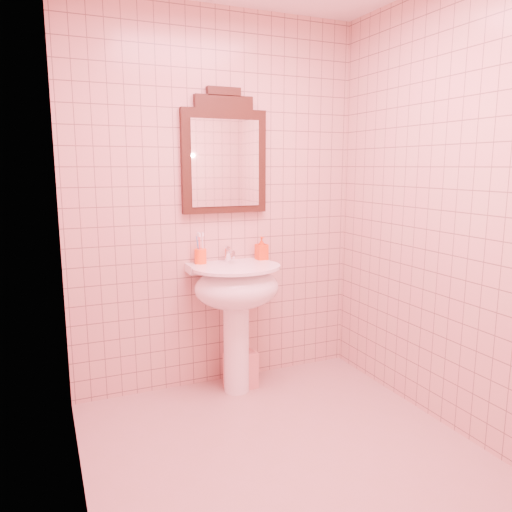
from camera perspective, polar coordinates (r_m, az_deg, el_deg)
name	(u,v)px	position (r m, az deg, el deg)	size (l,w,h in m)	color
floor	(291,461)	(2.79, 4.06, -22.32)	(2.20, 2.20, 0.00)	tan
back_wall	(218,204)	(3.37, -4.39, 5.98)	(2.00, 0.02, 2.50)	#CB9E8E
pedestal_sink	(236,296)	(3.27, -2.25, -4.60)	(0.58, 0.58, 0.86)	white
faucet	(229,254)	(3.34, -3.14, 0.25)	(0.04, 0.16, 0.11)	white
mirror	(224,156)	(3.35, -3.64, 11.33)	(0.58, 0.06, 0.81)	black
toothbrush_cup	(200,256)	(3.30, -6.36, -0.02)	(0.08, 0.08, 0.18)	#FF4A15
soap_dispenser	(262,248)	(3.42, 0.64, 0.89)	(0.07, 0.07, 0.16)	red
towel	(241,370)	(3.49, -1.75, -12.94)	(0.21, 0.14, 0.25)	#D37C86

